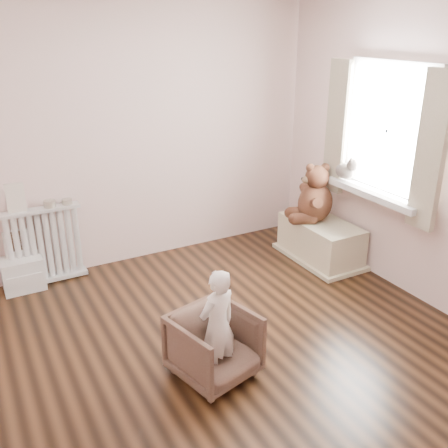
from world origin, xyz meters
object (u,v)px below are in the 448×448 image
teddy_bear (316,198)px  plush_cat (346,170)px  toy_vanity (21,263)px  toy_bench (320,241)px  radiator (45,245)px  armchair (214,346)px  child (218,326)px

teddy_bear → plush_cat: 0.43m
toy_vanity → plush_cat: plush_cat is taller
toy_bench → teddy_bear: (-0.04, 0.08, 0.47)m
radiator → plush_cat: 3.02m
armchair → toy_vanity: bearing=103.0°
armchair → child: child is taller
toy_vanity → armchair: (1.02, -1.97, -0.03)m
radiator → teddy_bear: size_ratio=1.26×
toy_bench → child: bearing=-147.2°
armchair → toy_bench: (1.87, 1.15, -0.05)m
child → toy_bench: (1.87, 1.20, -0.24)m
teddy_bear → toy_bench: bearing=-42.0°
radiator → teddy_bear: 2.73m
teddy_bear → radiator: bearing=-174.4°
armchair → toy_bench: 2.19m
armchair → plush_cat: bearing=12.7°
toy_vanity → plush_cat: (3.02, -0.95, 0.72)m
armchair → radiator: bearing=97.0°
plush_cat → armchair: bearing=-138.7°
child → teddy_bear: 2.24m
toy_vanity → plush_cat: size_ratio=2.06×
radiator → armchair: radiator is taller
radiator → armchair: size_ratio=1.41×
toy_vanity → child: 2.27m
toy_vanity → child: bearing=-63.3°
teddy_bear → plush_cat: bearing=-27.7°
toy_vanity → child: size_ratio=0.69×
radiator → teddy_bear: bearing=-16.4°
toy_bench → plush_cat: plush_cat is taller
teddy_bear → child: bearing=-122.9°
armchair → teddy_bear: (1.83, 1.23, 0.42)m
child → teddy_bear: teddy_bear is taller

